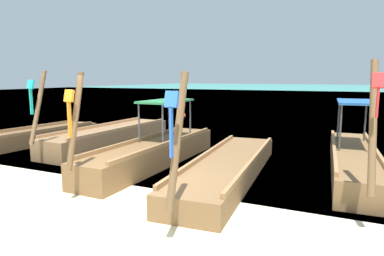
# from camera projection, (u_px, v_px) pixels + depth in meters

# --- Properties ---
(ground) EXTENTS (120.00, 120.00, 0.00)m
(ground) POSITION_uv_depth(u_px,v_px,m) (126.00, 206.00, 6.57)
(ground) COLOR beige
(sea_water) EXTENTS (120.00, 120.00, 0.00)m
(sea_water) POSITION_uv_depth(u_px,v_px,m) (325.00, 91.00, 61.53)
(sea_water) COLOR #2DB29E
(sea_water) RESTS_ON ground
(longtail_boat_violet_ribbon) EXTENTS (1.62, 7.52, 2.33)m
(longtail_boat_violet_ribbon) POSITION_uv_depth(u_px,v_px,m) (12.00, 141.00, 11.84)
(longtail_boat_violet_ribbon) COLOR brown
(longtail_boat_violet_ribbon) RESTS_ON ground
(longtail_boat_turquoise_ribbon) EXTENTS (1.45, 6.17, 2.66)m
(longtail_boat_turquoise_ribbon) POSITION_uv_depth(u_px,v_px,m) (110.00, 137.00, 12.18)
(longtail_boat_turquoise_ribbon) COLOR olive
(longtail_boat_turquoise_ribbon) RESTS_ON ground
(longtail_boat_orange_ribbon) EXTENTS (1.19, 6.10, 2.57)m
(longtail_boat_orange_ribbon) POSITION_uv_depth(u_px,v_px,m) (154.00, 152.00, 9.60)
(longtail_boat_orange_ribbon) COLOR brown
(longtail_boat_orange_ribbon) RESTS_ON ground
(longtail_boat_blue_ribbon) EXTENTS (1.73, 6.67, 2.55)m
(longtail_boat_blue_ribbon) POSITION_uv_depth(u_px,v_px,m) (228.00, 168.00, 8.36)
(longtail_boat_blue_ribbon) COLOR brown
(longtail_boat_blue_ribbon) RESTS_ON ground
(longtail_boat_red_ribbon) EXTENTS (1.35, 6.79, 2.78)m
(longtail_boat_red_ribbon) POSITION_uv_depth(u_px,v_px,m) (354.00, 159.00, 8.82)
(longtail_boat_red_ribbon) COLOR brown
(longtail_boat_red_ribbon) RESTS_ON ground
(mooring_buoy_near) EXTENTS (0.36, 0.36, 0.36)m
(mooring_buoy_near) POSITION_uv_depth(u_px,v_px,m) (183.00, 116.00, 20.21)
(mooring_buoy_near) COLOR #EA5119
(mooring_buoy_near) RESTS_ON sea_water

